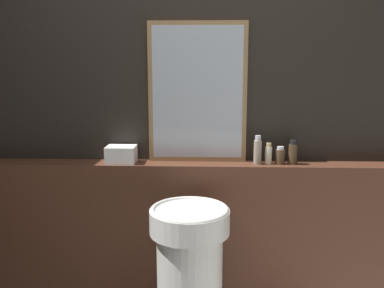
% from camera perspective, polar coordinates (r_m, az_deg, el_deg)
% --- Properties ---
extents(wall_back, '(8.00, 0.06, 2.50)m').
position_cam_1_polar(wall_back, '(2.51, -0.16, 4.36)').
color(wall_back, black).
rests_on(wall_back, ground_plane).
extents(vanity_counter, '(2.90, 0.17, 0.97)m').
position_cam_1_polar(vanity_counter, '(2.60, -0.26, -12.99)').
color(vanity_counter, '#512D1E').
rests_on(vanity_counter, ground_plane).
extents(pedestal_sink, '(0.40, 0.40, 0.83)m').
position_cam_1_polar(pedestal_sink, '(2.26, -0.32, -17.76)').
color(pedestal_sink, white).
rests_on(pedestal_sink, ground_plane).
extents(mirror, '(0.56, 0.03, 0.80)m').
position_cam_1_polar(mirror, '(2.45, 0.74, 6.85)').
color(mirror, '#937047').
rests_on(mirror, vanity_counter).
extents(towel_stack, '(0.17, 0.14, 0.10)m').
position_cam_1_polar(towel_stack, '(2.49, -9.41, -1.37)').
color(towel_stack, white).
rests_on(towel_stack, vanity_counter).
extents(shampoo_bottle, '(0.04, 0.04, 0.16)m').
position_cam_1_polar(shampoo_bottle, '(2.45, 8.75, -0.90)').
color(shampoo_bottle, gray).
rests_on(shampoo_bottle, vanity_counter).
extents(conditioner_bottle, '(0.04, 0.04, 0.12)m').
position_cam_1_polar(conditioner_bottle, '(2.46, 10.16, -1.36)').
color(conditioner_bottle, beige).
rests_on(conditioner_bottle, vanity_counter).
extents(lotion_bottle, '(0.05, 0.05, 0.10)m').
position_cam_1_polar(lotion_bottle, '(2.47, 11.67, -1.57)').
color(lotion_bottle, '#4C3823').
rests_on(lotion_bottle, vanity_counter).
extents(body_wash_bottle, '(0.05, 0.05, 0.14)m').
position_cam_1_polar(body_wash_bottle, '(2.48, 13.30, -1.18)').
color(body_wash_bottle, '#4C3823').
rests_on(body_wash_bottle, vanity_counter).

